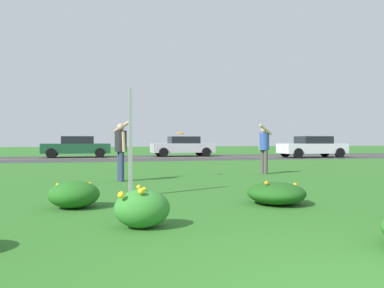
# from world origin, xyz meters

# --- Properties ---
(ground_plane) EXTENTS (120.00, 120.00, 0.00)m
(ground_plane) POSITION_xyz_m (0.00, 12.09, 0.00)
(ground_plane) COLOR #2D6B23
(highway_strip) EXTENTS (120.00, 8.68, 0.01)m
(highway_strip) POSITION_xyz_m (0.00, 24.18, 0.00)
(highway_strip) COLOR #38383A
(highway_strip) RESTS_ON ground
(highway_center_stripe) EXTENTS (120.00, 0.16, 0.00)m
(highway_center_stripe) POSITION_xyz_m (0.00, 24.18, 0.01)
(highway_center_stripe) COLOR yellow
(highway_center_stripe) RESTS_ON ground
(daylily_clump_front_right) EXTENTS (0.75, 0.66, 0.56)m
(daylily_clump_front_right) POSITION_xyz_m (-1.28, 3.04, 0.26)
(daylily_clump_front_right) COLOR #337F2D
(daylily_clump_front_right) RESTS_ON ground
(daylily_clump_mid_right) EXTENTS (1.06, 1.15, 0.45)m
(daylily_clump_mid_right) POSITION_xyz_m (1.37, 4.41, 0.20)
(daylily_clump_mid_right) COLOR #1E5619
(daylily_clump_mid_right) RESTS_ON ground
(daylily_clump_front_center) EXTENTS (0.88, 0.85, 0.47)m
(daylily_clump_front_center) POSITION_xyz_m (-2.22, 4.91, 0.23)
(daylily_clump_front_center) COLOR #23661E
(daylily_clump_front_center) RESTS_ON ground
(sign_post_near_path) EXTENTS (0.07, 0.10, 2.25)m
(sign_post_near_path) POSITION_xyz_m (-1.14, 6.06, 1.12)
(sign_post_near_path) COLOR #93969B
(sign_post_near_path) RESTS_ON ground
(person_thrower_dark_shirt) EXTENTS (0.53, 0.57, 1.76)m
(person_thrower_dark_shirt) POSITION_xyz_m (-1.09, 9.28, 1.00)
(person_thrower_dark_shirt) COLOR #232328
(person_thrower_dark_shirt) RESTS_ON ground
(person_catcher_blue_shirt) EXTENTS (0.53, 0.57, 1.73)m
(person_catcher_blue_shirt) POSITION_xyz_m (3.95, 10.60, 0.99)
(person_catcher_blue_shirt) COLOR #2D4C9E
(person_catcher_blue_shirt) RESTS_ON ground
(frisbee_orange) EXTENTS (0.26, 0.26, 0.07)m
(frisbee_orange) POSITION_xyz_m (0.85, 10.11, 1.41)
(frisbee_orange) COLOR orange
(car_white_leftmost) EXTENTS (4.50, 2.00, 1.45)m
(car_white_leftmost) POSITION_xyz_m (12.84, 22.23, 0.74)
(car_white_leftmost) COLOR silver
(car_white_leftmost) RESTS_ON ground
(car_silver_center_left) EXTENTS (4.50, 2.00, 1.45)m
(car_silver_center_left) POSITION_xyz_m (4.62, 26.13, 0.74)
(car_silver_center_left) COLOR #B7BABF
(car_silver_center_left) RESTS_ON ground
(car_dark_green_center_right) EXTENTS (4.50, 2.00, 1.45)m
(car_dark_green_center_right) POSITION_xyz_m (-2.81, 26.13, 0.74)
(car_dark_green_center_right) COLOR #194C2D
(car_dark_green_center_right) RESTS_ON ground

